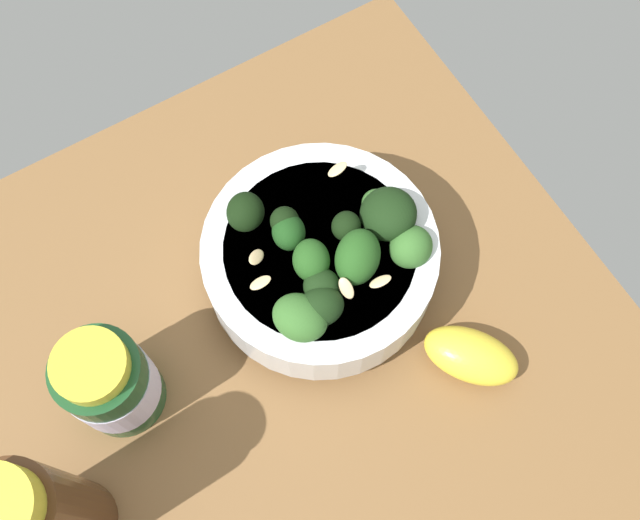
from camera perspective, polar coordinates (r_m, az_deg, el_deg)
ground_plane at (r=66.43cm, az=-2.34°, el=-7.57°), size 56.86×56.86×4.57cm
bowl_of_broccoli at (r=61.93cm, az=0.23°, el=0.13°), size 19.53×19.53×10.49cm
lemon_wedge at (r=63.46cm, az=11.48°, el=-7.19°), size 9.11×8.49×3.62cm
bottle_tall at (r=60.43cm, az=-15.81°, el=-9.04°), size 6.94×6.94×11.27cm
bottle_short at (r=57.09cm, az=-20.58°, el=-17.90°), size 6.42×6.42×17.11cm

